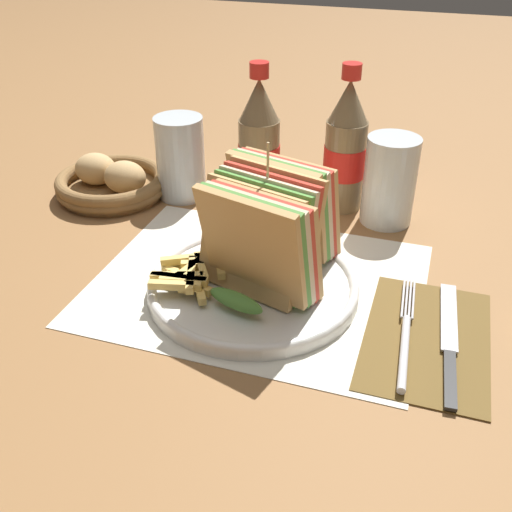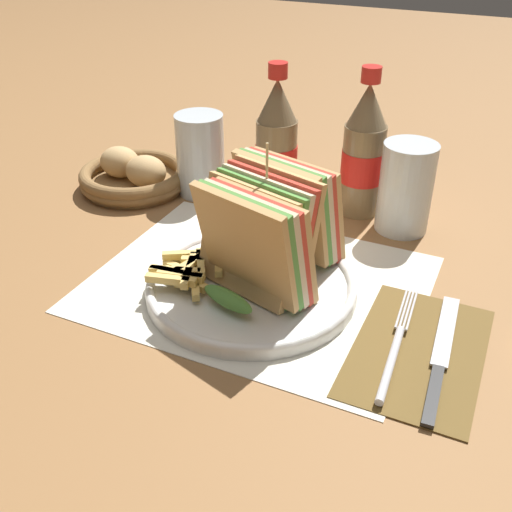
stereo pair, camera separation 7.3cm
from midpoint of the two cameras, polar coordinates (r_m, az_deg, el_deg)
The scene contains 14 objects.
ground_plane at distance 0.75m, azimuth -2.41°, elevation -2.49°, with size 4.00×4.00×0.00m, color olive.
placemat at distance 0.75m, azimuth -2.25°, elevation -2.76°, with size 0.40×0.32×0.00m.
plate_main at distance 0.73m, azimuth -3.35°, elevation -2.86°, with size 0.26×0.26×0.02m.
club_sandwich at distance 0.70m, azimuth -1.74°, elevation 2.59°, with size 0.15×0.22×0.17m.
fries_pile at distance 0.72m, azimuth -9.27°, elevation -1.82°, with size 0.09×0.09×0.02m.
ketchup_blob at distance 0.74m, azimuth -7.34°, elevation -0.65°, with size 0.05×0.04×0.02m.
napkin at distance 0.68m, azimuth 13.01°, elevation -7.71°, with size 0.13×0.21×0.00m.
fork at distance 0.66m, azimuth 10.96°, elevation -7.97°, with size 0.02×0.20×0.01m.
knife at distance 0.67m, azimuth 15.01°, elevation -7.92°, with size 0.03×0.21×0.00m.
coke_bottle_near at distance 0.90m, azimuth -2.06°, elevation 10.26°, with size 0.06×0.06×0.22m.
coke_bottle_far at distance 0.90m, azimuth 6.20°, elevation 10.05°, with size 0.06×0.06×0.22m.
glass_near at distance 0.88m, azimuth 10.24°, elevation 6.48°, with size 0.08×0.08×0.13m.
glass_far at distance 0.95m, azimuth -9.38°, elevation 8.70°, with size 0.08×0.08×0.13m.
bread_basket at distance 1.00m, azimuth -15.65°, elevation 6.75°, with size 0.18×0.18×0.06m.
Camera 1 is at (0.19, -0.59, 0.42)m, focal length 42.00 mm.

